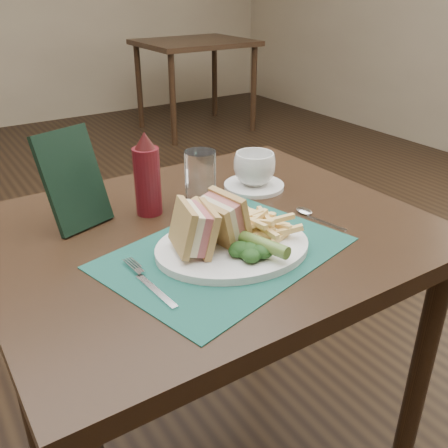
# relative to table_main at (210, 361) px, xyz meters

# --- Properties ---
(floor) EXTENTS (7.00, 7.00, 0.00)m
(floor) POSITION_rel_table_main_xyz_m (0.00, 0.50, -0.38)
(floor) COLOR black
(floor) RESTS_ON ground
(table_main) EXTENTS (0.90, 0.75, 0.75)m
(table_main) POSITION_rel_table_main_xyz_m (0.00, 0.00, 0.00)
(table_main) COLOR black
(table_main) RESTS_ON ground
(table_bg_right) EXTENTS (0.90, 0.75, 0.75)m
(table_bg_right) POSITION_rel_table_main_xyz_m (1.70, 3.00, 0.00)
(table_bg_right) COLOR black
(table_bg_right) RESTS_ON ground
(placemat) EXTENTS (0.51, 0.42, 0.00)m
(placemat) POSITION_rel_table_main_xyz_m (-0.03, -0.12, 0.38)
(placemat) COLOR #184F43
(placemat) RESTS_ON table_main
(plate) EXTENTS (0.34, 0.30, 0.01)m
(plate) POSITION_rel_table_main_xyz_m (-0.02, -0.12, 0.38)
(plate) COLOR white
(plate) RESTS_ON placemat
(sandwich_half_a) EXTENTS (0.09, 0.11, 0.10)m
(sandwich_half_a) POSITION_rel_table_main_xyz_m (-0.11, -0.10, 0.44)
(sandwich_half_a) COLOR tan
(sandwich_half_a) RESTS_ON plate
(sandwich_half_b) EXTENTS (0.09, 0.10, 0.10)m
(sandwich_half_b) POSITION_rel_table_main_xyz_m (-0.05, -0.10, 0.44)
(sandwich_half_b) COLOR tan
(sandwich_half_b) RESTS_ON plate
(kale_garnish) EXTENTS (0.11, 0.08, 0.03)m
(kale_garnish) POSITION_rel_table_main_xyz_m (-0.02, -0.18, 0.41)
(kale_garnish) COLOR #163613
(kale_garnish) RESTS_ON plate
(pickle_spear) EXTENTS (0.05, 0.12, 0.03)m
(pickle_spear) POSITION_rel_table_main_xyz_m (0.00, -0.18, 0.41)
(pickle_spear) COLOR #4E702A
(pickle_spear) RESTS_ON plate
(fries_pile) EXTENTS (0.18, 0.20, 0.05)m
(fries_pile) POSITION_rel_table_main_xyz_m (0.05, -0.12, 0.42)
(fries_pile) COLOR #FCD47E
(fries_pile) RESTS_ON plate
(fork) EXTENTS (0.05, 0.17, 0.01)m
(fork) POSITION_rel_table_main_xyz_m (-0.20, -0.14, 0.38)
(fork) COLOR silver
(fork) RESTS_ON placemat
(spoon) EXTENTS (0.07, 0.15, 0.01)m
(spoon) POSITION_rel_table_main_xyz_m (0.22, -0.11, 0.38)
(spoon) COLOR silver
(spoon) RESTS_ON table_main
(saucer) EXTENTS (0.19, 0.19, 0.01)m
(saucer) POSITION_rel_table_main_xyz_m (0.21, 0.12, 0.38)
(saucer) COLOR white
(saucer) RESTS_ON table_main
(coffee_cup) EXTENTS (0.13, 0.13, 0.08)m
(coffee_cup) POSITION_rel_table_main_xyz_m (0.21, 0.12, 0.43)
(coffee_cup) COLOR white
(coffee_cup) RESTS_ON saucer
(drinking_glass) EXTENTS (0.08, 0.08, 0.13)m
(drinking_glass) POSITION_rel_table_main_xyz_m (0.04, 0.10, 0.44)
(drinking_glass) COLOR white
(drinking_glass) RESTS_ON table_main
(ketchup_bottle) EXTENTS (0.07, 0.07, 0.19)m
(ketchup_bottle) POSITION_rel_table_main_xyz_m (-0.08, 0.13, 0.47)
(ketchup_bottle) COLOR #520E14
(ketchup_bottle) RESTS_ON table_main
(check_presenter) EXTENTS (0.15, 0.11, 0.20)m
(check_presenter) POSITION_rel_table_main_xyz_m (-0.23, 0.16, 0.48)
(check_presenter) COLOR black
(check_presenter) RESTS_ON table_main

